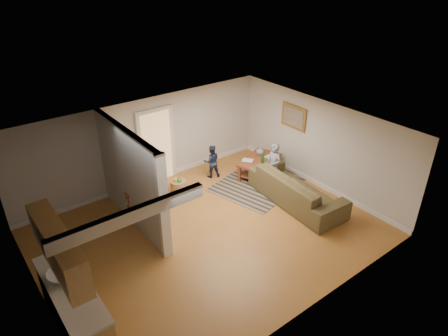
{
  "coord_description": "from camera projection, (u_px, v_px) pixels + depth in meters",
  "views": [
    {
      "loc": [
        -4.36,
        -6.27,
        5.89
      ],
      "look_at": [
        1.0,
        0.73,
        1.1
      ],
      "focal_mm": 32.0,
      "sensor_mm": 36.0,
      "label": 1
    }
  ],
  "objects": [
    {
      "name": "child",
      "position": [
        272.0,
        185.0,
        11.43
      ],
      "size": [
        0.32,
        0.48,
        1.3
      ],
      "primitive_type": "imported",
      "rotation": [
        0.0,
        0.0,
        -1.55
      ],
      "color": "gray",
      "rests_on": "ground"
    },
    {
      "name": "tv_console",
      "position": [
        133.0,
        185.0,
        10.06
      ],
      "size": [
        0.84,
        1.31,
        1.06
      ],
      "rotation": [
        0.0,
        0.0,
        -0.34
      ],
      "color": "#602416",
      "rests_on": "ground"
    },
    {
      "name": "toy_basket",
      "position": [
        178.0,
        185.0,
        11.14
      ],
      "size": [
        0.44,
        0.44,
        0.39
      ],
      "color": "olive",
      "rests_on": "ground"
    },
    {
      "name": "ground",
      "position": [
        209.0,
        232.0,
        9.51
      ],
      "size": [
        7.5,
        7.5,
        0.0
      ],
      "primitive_type": "plane",
      "color": "#976326",
      "rests_on": "ground"
    },
    {
      "name": "room_shell",
      "position": [
        156.0,
        187.0,
        8.55
      ],
      "size": [
        7.54,
        6.02,
        2.52
      ],
      "color": "silver",
      "rests_on": "ground"
    },
    {
      "name": "speaker_left",
      "position": [
        146.0,
        206.0,
        9.57
      ],
      "size": [
        0.13,
        0.13,
        1.01
      ],
      "primitive_type": "cube",
      "rotation": [
        0.0,
        0.0,
        0.27
      ],
      "color": "black",
      "rests_on": "ground"
    },
    {
      "name": "coffee_table",
      "position": [
        259.0,
        162.0,
        11.78
      ],
      "size": [
        1.57,
        1.24,
        0.82
      ],
      "rotation": [
        0.0,
        0.0,
        0.36
      ],
      "color": "#602416",
      "rests_on": "ground"
    },
    {
      "name": "area_rug",
      "position": [
        260.0,
        182.0,
        11.58
      ],
      "size": [
        3.08,
        2.56,
        0.01
      ],
      "primitive_type": "cube",
      "rotation": [
        0.0,
        0.0,
        0.25
      ],
      "color": "black",
      "rests_on": "ground"
    },
    {
      "name": "sofa",
      "position": [
        295.0,
        202.0,
        10.68
      ],
      "size": [
        1.29,
        2.87,
        0.82
      ],
      "primitive_type": "imported",
      "rotation": [
        0.0,
        0.0,
        1.5
      ],
      "color": "#403720",
      "rests_on": "ground"
    },
    {
      "name": "toddler",
      "position": [
        212.0,
        176.0,
        11.89
      ],
      "size": [
        0.6,
        0.54,
        1.0
      ],
      "primitive_type": "imported",
      "rotation": [
        0.0,
        0.0,
        2.73
      ],
      "color": "#1E2740",
      "rests_on": "ground"
    },
    {
      "name": "speaker_right",
      "position": [
        158.0,
        172.0,
        11.03
      ],
      "size": [
        0.12,
        0.12,
        1.04
      ],
      "primitive_type": "cube",
      "rotation": [
        0.0,
        0.0,
        -0.15
      ],
      "color": "black",
      "rests_on": "ground"
    }
  ]
}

